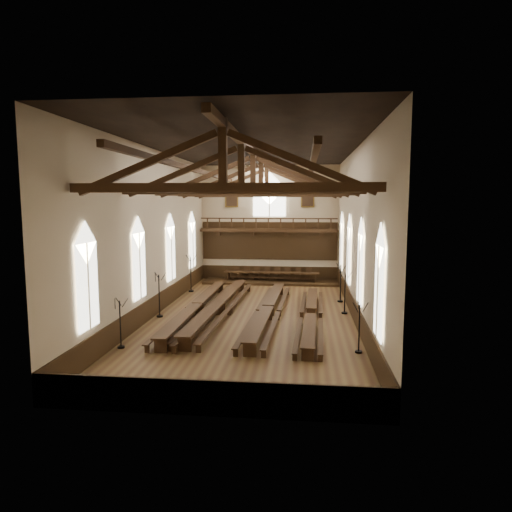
{
  "coord_description": "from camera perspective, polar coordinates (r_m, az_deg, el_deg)",
  "views": [
    {
      "loc": [
        2.96,
        -26.75,
        6.9
      ],
      "look_at": [
        0.02,
        1.5,
        3.48
      ],
      "focal_mm": 32.0,
      "sensor_mm": 36.0,
      "label": 1
    }
  ],
  "objects": [
    {
      "name": "ground",
      "position": [
        27.78,
        -0.37,
        -7.52
      ],
      "size": [
        26.0,
        26.0,
        0.0
      ],
      "primitive_type": "plane",
      "color": "brown",
      "rests_on": "ground"
    },
    {
      "name": "room_walls",
      "position": [
        26.92,
        -0.38,
        5.93
      ],
      "size": [
        26.0,
        26.0,
        26.0
      ],
      "color": "#C5B194",
      "rests_on": "ground"
    },
    {
      "name": "wainscot_band",
      "position": [
        27.64,
        -0.37,
        -6.31
      ],
      "size": [
        12.0,
        26.0,
        1.2
      ],
      "color": "#311F0E",
      "rests_on": "ground"
    },
    {
      "name": "side_windows",
      "position": [
        27.1,
        -0.38,
        0.17
      ],
      "size": [
        11.85,
        19.8,
        4.5
      ],
      "color": "white",
      "rests_on": "room_walls"
    },
    {
      "name": "end_window",
      "position": [
        39.76,
        1.68,
        7.33
      ],
      "size": [
        2.8,
        0.12,
        3.8
      ],
      "color": "white",
      "rests_on": "room_walls"
    },
    {
      "name": "minstrels_gallery",
      "position": [
        39.63,
        1.64,
        2.53
      ],
      "size": [
        11.8,
        1.24,
        3.7
      ],
      "color": "#381E11",
      "rests_on": "room_walls"
    },
    {
      "name": "portraits",
      "position": [
        39.76,
        1.68,
        7.15
      ],
      "size": [
        7.75,
        0.09,
        1.45
      ],
      "color": "brown",
      "rests_on": "room_walls"
    },
    {
      "name": "roof_trusses",
      "position": [
        26.94,
        -0.38,
        9.66
      ],
      "size": [
        11.7,
        25.7,
        2.8
      ],
      "color": "#381E11",
      "rests_on": "room_walls"
    },
    {
      "name": "refectory_row_a",
      "position": [
        28.04,
        -7.38,
        -6.26
      ],
      "size": [
        1.62,
        14.61,
        0.77
      ],
      "color": "#381E11",
      "rests_on": "ground"
    },
    {
      "name": "refectory_row_b",
      "position": [
        28.22,
        -4.61,
        -6.06
      ],
      "size": [
        1.97,
        15.1,
        0.82
      ],
      "color": "#381E11",
      "rests_on": "ground"
    },
    {
      "name": "refectory_row_c",
      "position": [
        27.22,
        1.53,
        -6.62
      ],
      "size": [
        1.83,
        14.57,
        0.76
      ],
      "color": "#381E11",
      "rests_on": "ground"
    },
    {
      "name": "refectory_row_d",
      "position": [
        26.55,
        6.9,
        -7.16
      ],
      "size": [
        1.59,
        13.69,
        0.67
      ],
      "color": "#381E11",
      "rests_on": "ground"
    },
    {
      "name": "dais",
      "position": [
        38.84,
        1.92,
        -3.23
      ],
      "size": [
        11.4,
        2.82,
        0.19
      ],
      "primitive_type": "cube",
      "color": "#311F0E",
      "rests_on": "ground"
    },
    {
      "name": "high_table",
      "position": [
        38.72,
        1.93,
        -2.17
      ],
      "size": [
        8.07,
        1.33,
        0.75
      ],
      "color": "#381E11",
      "rests_on": "dais"
    },
    {
      "name": "high_chairs",
      "position": [
        39.51,
        2.01,
        -2.04
      ],
      "size": [
        6.83,
        0.54,
        1.1
      ],
      "color": "#381E11",
      "rests_on": "dais"
    },
    {
      "name": "candelabrum_left_near",
      "position": [
        22.68,
        -16.57,
        -9.21
      ],
      "size": [
        0.66,
        0.74,
        2.41
      ],
      "color": "black",
      "rests_on": "ground"
    },
    {
      "name": "candelabrum_left_mid",
      "position": [
        27.98,
        -11.98,
        -5.82
      ],
      "size": [
        0.76,
        0.83,
        2.72
      ],
      "color": "black",
      "rests_on": "ground"
    },
    {
      "name": "candelabrum_left_far",
      "position": [
        35.25,
        -8.14,
        -3.06
      ],
      "size": [
        0.87,
        0.82,
        2.86
      ],
      "color": "black",
      "rests_on": "ground"
    },
    {
      "name": "candelabrum_right_near",
      "position": [
        21.64,
        12.75,
        -9.9
      ],
      "size": [
        0.72,
        0.67,
        2.38
      ],
      "color": "black",
      "rests_on": "ground"
    },
    {
      "name": "candelabrum_right_mid",
      "position": [
        28.71,
        11.03,
        -5.54
      ],
      "size": [
        0.79,
        0.74,
        2.62
      ],
      "color": "black",
      "rests_on": "ground"
    },
    {
      "name": "candelabrum_right_far",
      "position": [
        31.91,
        10.51,
        -4.21
      ],
      "size": [
        0.79,
        0.83,
        2.74
      ],
      "color": "black",
      "rests_on": "ground"
    }
  ]
}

